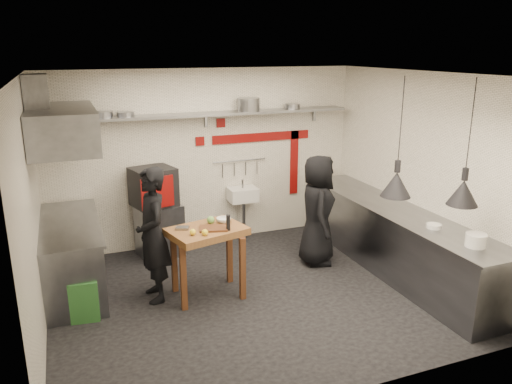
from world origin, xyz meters
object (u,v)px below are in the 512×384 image
object	(u,v)px
chef_right	(318,210)
oven_stand	(160,230)
chef_left	(153,235)
green_bin	(85,298)
prep_table	(208,262)
combi_oven	(153,187)

from	to	relation	value
chef_right	oven_stand	bearing A→B (deg)	82.28
chef_left	chef_right	xyz separation A→B (m)	(2.44, 0.25, -0.04)
chef_right	chef_left	bearing A→B (deg)	116.24
oven_stand	green_bin	xyz separation A→B (m)	(-1.19, -1.55, -0.15)
prep_table	chef_right	bearing A→B (deg)	-1.31
prep_table	oven_stand	bearing A→B (deg)	87.59
combi_oven	chef_left	size ratio (longest dim) A/B	0.34
prep_table	chef_right	xyz separation A→B (m)	(1.79, 0.41, 0.36)
combi_oven	green_bin	bearing A→B (deg)	-140.85
combi_oven	chef_right	world-z (taller)	chef_right
oven_stand	prep_table	size ratio (longest dim) A/B	0.87
chef_left	chef_right	size ratio (longest dim) A/B	1.05
oven_stand	chef_right	world-z (taller)	chef_right
prep_table	chef_right	world-z (taller)	chef_right
green_bin	chef_right	xyz separation A→B (m)	(3.31, 0.42, 0.57)
green_bin	prep_table	xyz separation A→B (m)	(1.52, 0.01, 0.21)
combi_oven	chef_right	size ratio (longest dim) A/B	0.36
combi_oven	prep_table	distance (m)	1.73
green_bin	chef_right	world-z (taller)	chef_right
oven_stand	prep_table	world-z (taller)	prep_table
oven_stand	chef_right	distance (m)	2.44
chef_left	chef_right	distance (m)	2.45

